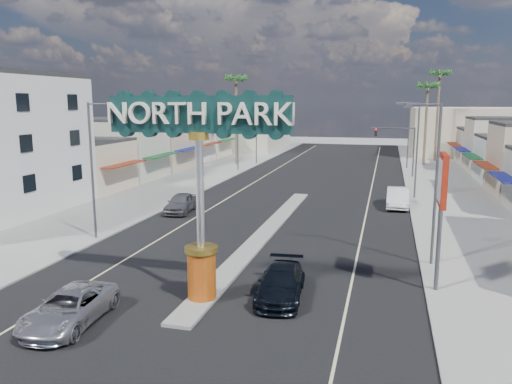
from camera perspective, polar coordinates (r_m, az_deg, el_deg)
The scene contains 25 objects.
ground at distance 49.84m, azimuth 5.38°, elevation -0.20°, with size 160.00×160.00×0.00m, color gray.
road at distance 49.84m, azimuth 5.38°, elevation -0.19°, with size 20.00×120.00×0.01m, color black.
median_island at distance 34.51m, azimuth 0.97°, elevation -4.76°, with size 1.30×30.00×0.16m, color gray.
sidewalk_left at distance 53.87m, azimuth -9.47°, elevation 0.56°, with size 8.00×120.00×0.12m, color gray.
sidewalk_right at distance 49.57m, azimuth 21.55°, elevation -0.87°, with size 8.00×120.00×0.12m, color gray.
storefront_row_left at distance 69.45m, azimuth -12.70°, elevation 5.07°, with size 12.00×42.00×6.00m, color beige.
backdrop_far_left at distance 98.18m, azimuth -3.00°, elevation 7.36°, with size 20.00×20.00×8.00m, color #B7B29E.
backdrop_far_right at distance 94.55m, azimuth 23.48°, elevation 6.41°, with size 20.00×20.00×8.00m, color beige.
gateway_sign at distance 22.06m, azimuth -6.48°, elevation 2.09°, with size 8.20×1.50×9.15m.
traffic_signal_left at distance 64.85m, azimuth -0.56°, elevation 6.09°, with size 5.09×0.45×6.00m.
traffic_signal_right at distance 62.55m, azimuth 15.97°, elevation 5.54°, with size 5.09×0.45×6.00m.
streetlight_l_near at distance 34.03m, azimuth -18.04°, elevation 3.07°, with size 2.03×0.22×9.00m.
streetlight_l_mid at distance 51.89m, azimuth -6.02°, elevation 5.85°, with size 2.03×0.22×9.00m.
streetlight_l_far at distance 72.83m, azimuth 0.16°, elevation 7.18°, with size 2.03×0.22×9.00m.
streetlight_r_near at distance 28.75m, azimuth 19.62°, elevation 1.73°, with size 2.03×0.22×9.00m.
streetlight_r_mid at distance 48.59m, azimuth 17.75°, elevation 5.12°, with size 2.03×0.22×9.00m.
streetlight_r_far at distance 70.52m, azimuth 16.91°, elevation 6.63°, with size 2.03×0.22×9.00m.
palm_left_far at distance 71.54m, azimuth -2.29°, elevation 12.27°, with size 2.60×2.60×13.10m.
palm_right_mid at distance 74.55m, azimuth 19.04°, elevation 10.96°, with size 2.60×2.60×12.10m.
palm_right_far at distance 80.74m, azimuth 20.26°, elevation 12.06°, with size 2.60×2.60×14.10m.
suv_left at distance 22.37m, azimuth -20.54°, elevation -12.29°, with size 2.35×5.10×1.42m, color #B6B5BB.
suv_right at distance 23.62m, azimuth 2.85°, elevation -10.38°, with size 2.01×4.94×1.43m, color black.
car_parked_left at distance 41.65m, azimuth -8.60°, elevation -1.24°, with size 1.88×4.66×1.59m, color slate.
car_parked_right at distance 44.87m, azimuth 15.89°, elevation -0.61°, with size 1.81×5.19×1.71m, color white.
bank_pylon_sign at distance 24.72m, azimuth 20.51°, elevation 0.44°, with size 0.30×2.06×6.58m.
Camera 1 is at (7.95, -18.36, 9.06)m, focal length 35.00 mm.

